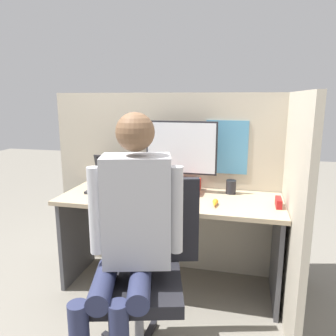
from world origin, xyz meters
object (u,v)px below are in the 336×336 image
monitor (181,150)px  paper_box (181,186)px  stapler (279,202)px  office_chair (147,266)px  coffee_mug (231,187)px  laptop (115,184)px  carrot_toy (215,204)px  person (129,230)px

monitor → paper_box: bearing=-90.0°
stapler → office_chair: 0.97m
office_chair → coffee_mug: bearing=63.8°
monitor → laptop: bearing=-170.9°
stapler → office_chair: (-0.73, -0.60, -0.24)m
monitor → stapler: 0.79m
laptop → monitor: bearing=9.1°
paper_box → office_chair: 0.83m
paper_box → laptop: laptop is taller
laptop → carrot_toy: 0.83m
laptop → stapler: laptop is taller
laptop → office_chair: size_ratio=0.37×
stapler → person: bearing=-135.9°
stapler → monitor: bearing=164.0°
paper_box → carrot_toy: size_ratio=2.16×
carrot_toy → coffee_mug: coffee_mug is taller
paper_box → carrot_toy: 0.41m
paper_box → coffee_mug: bearing=5.4°
paper_box → person: 0.95m
monitor → carrot_toy: 0.52m
paper_box → monitor: bearing=90.0°
stapler → carrot_toy: 0.42m
person → carrot_toy: bearing=61.1°
laptop → stapler: 1.22m
stapler → carrot_toy: (-0.41, -0.10, -0.01)m
monitor → coffee_mug: bearing=5.0°
monitor → carrot_toy: monitor is taller
stapler → person: person is taller
paper_box → carrot_toy: bearing=-45.3°
laptop → coffee_mug: size_ratio=3.49×
stapler → paper_box: bearing=164.3°
monitor → coffee_mug: (0.38, 0.03, -0.27)m
coffee_mug → monitor: bearing=-175.0°
monitor → laptop: (-0.51, -0.08, -0.27)m
office_chair → coffee_mug: office_chair is taller
monitor → laptop: monitor is taller
office_chair → person: (-0.04, -0.15, 0.27)m
monitor → stapler: (0.70, -0.20, -0.30)m
paper_box → coffee_mug: coffee_mug is taller
stapler → laptop: bearing=174.4°
person → monitor: bearing=85.7°
stapler → office_chair: office_chair is taller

